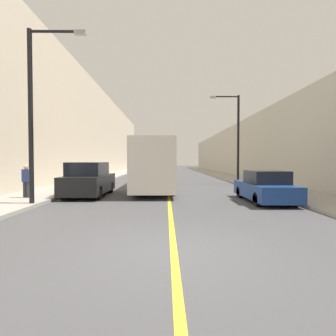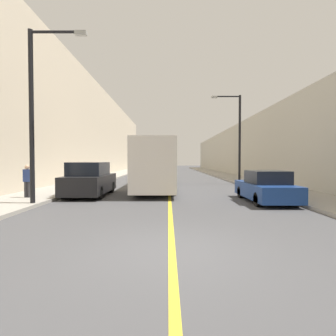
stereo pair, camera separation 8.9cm
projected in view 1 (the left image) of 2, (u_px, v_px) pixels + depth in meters
ground_plane at (174, 252)px, 5.72m from camera, size 200.00×200.00×0.00m
sidewalk_left at (114, 175)px, 35.64m from camera, size 3.14×72.00×0.15m
sidewalk_right at (220, 175)px, 35.77m from camera, size 3.14×72.00×0.15m
building_row_left at (87, 132)px, 35.45m from camera, size 4.00×72.00×11.66m
building_row_right at (246, 151)px, 35.71m from camera, size 4.00×72.00×6.73m
road_center_line at (167, 175)px, 35.71m from camera, size 0.16×72.00×0.01m
bus at (156, 164)px, 18.47m from camera, size 2.42×11.52×3.23m
parked_suv_left at (89, 180)px, 14.73m from camera, size 2.02×4.57×1.90m
car_right_near at (265, 188)px, 12.65m from camera, size 1.85×4.34×1.52m
street_lamp_left at (36, 105)px, 11.20m from camera, size 2.52×0.24×7.44m
street_lamp_right at (236, 133)px, 22.14m from camera, size 2.52×0.24×7.34m
pedestrian at (26, 181)px, 13.01m from camera, size 0.36×0.23×1.63m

